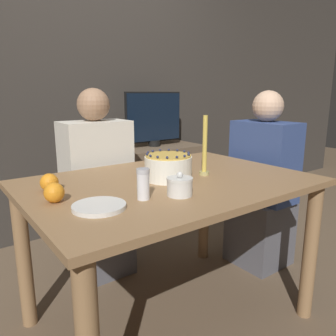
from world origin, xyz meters
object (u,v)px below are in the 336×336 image
tv_monitor (154,118)px  person_man_blue_shirt (98,197)px  cake (168,167)px  person_woman_floral (262,192)px  candle (205,151)px  sugar_bowl (180,186)px  sugar_shaker (143,184)px

tv_monitor → person_man_blue_shirt: bearing=-147.5°
cake → person_woman_floral: (0.85, 0.10, -0.30)m
cake → person_man_blue_shirt: size_ratio=0.19×
person_woman_floral → tv_monitor: person_woman_floral is taller
candle → person_man_blue_shirt: 0.81m
sugar_bowl → person_woman_floral: person_woman_floral is taller
candle → cake: bearing=169.4°
tv_monitor → sugar_shaker: bearing=-125.5°
person_woman_floral → tv_monitor: (-0.18, 1.01, 0.43)m
cake → sugar_shaker: (-0.25, -0.18, 0.00)m
candle → person_man_blue_shirt: (-0.27, 0.67, -0.36)m
person_man_blue_shirt → tv_monitor: 0.98m
sugar_shaker → candle: (0.44, 0.15, 0.06)m
sugar_shaker → tv_monitor: 1.60m
sugar_shaker → person_woman_floral: (1.10, 0.28, -0.30)m
cake → candle: bearing=-10.6°
sugar_bowl → candle: size_ratio=0.36×
sugar_shaker → person_woman_floral: person_woman_floral is taller
candle → person_man_blue_shirt: size_ratio=0.25×
sugar_bowl → candle: 0.37m
sugar_bowl → tv_monitor: (0.78, 1.34, 0.15)m
cake → sugar_shaker: size_ratio=1.84×
person_woman_floral → tv_monitor: size_ratio=2.13×
person_man_blue_shirt → candle: bearing=111.6°
candle → person_woman_floral: 0.76m
sugar_bowl → person_man_blue_shirt: bearing=87.6°
candle → person_woman_floral: size_ratio=0.25×
candle → person_woman_floral: person_woman_floral is taller
sugar_shaker → person_man_blue_shirt: person_man_blue_shirt is taller
sugar_bowl → sugar_shaker: 0.15m
sugar_shaker → person_man_blue_shirt: (0.18, 0.82, -0.30)m
sugar_bowl → person_woman_floral: size_ratio=0.09×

